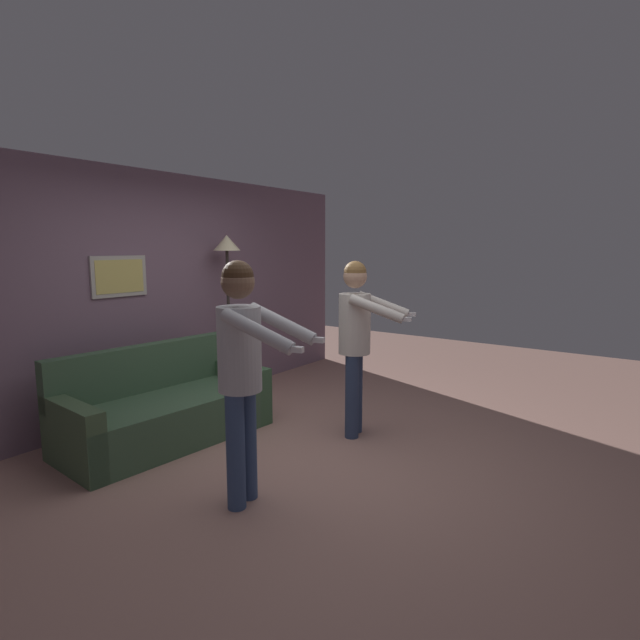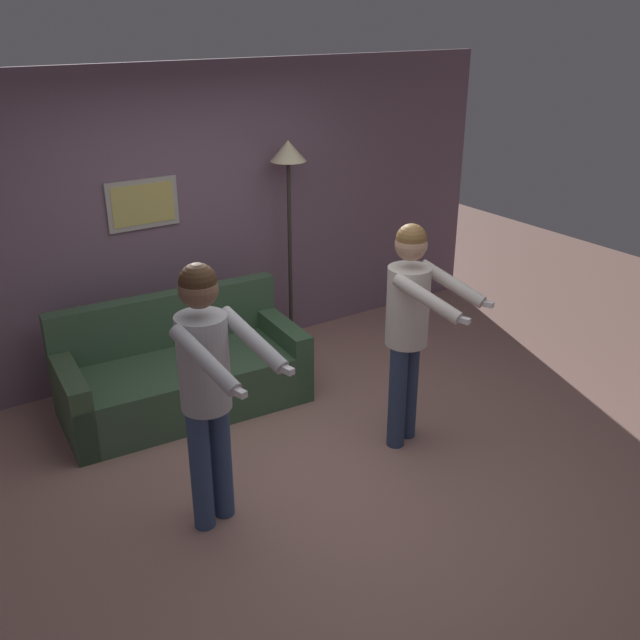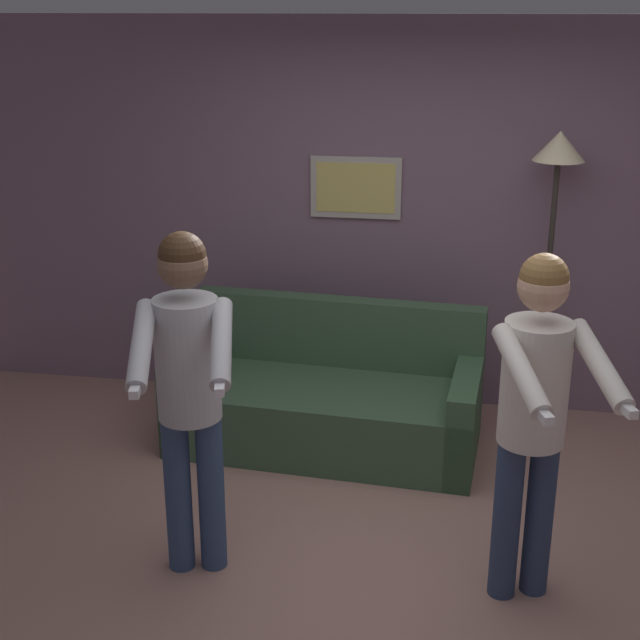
{
  "view_description": "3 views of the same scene",
  "coord_description": "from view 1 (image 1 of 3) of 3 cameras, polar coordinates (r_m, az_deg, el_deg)",
  "views": [
    {
      "loc": [
        -3.29,
        -2.53,
        1.8
      ],
      "look_at": [
        -0.01,
        -0.18,
        1.21
      ],
      "focal_mm": 28.0,
      "sensor_mm": 36.0,
      "label": 1
    },
    {
      "loc": [
        -2.37,
        -3.54,
        2.98
      ],
      "look_at": [
        -0.16,
        -0.24,
        1.24
      ],
      "focal_mm": 40.0,
      "sensor_mm": 36.0,
      "label": 2
    },
    {
      "loc": [
        0.32,
        -3.79,
        2.66
      ],
      "look_at": [
        -0.31,
        -0.03,
        1.3
      ],
      "focal_mm": 50.0,
      "sensor_mm": 36.0,
      "label": 3
    }
  ],
  "objects": [
    {
      "name": "back_wall_assembly",
      "position": [
        5.66,
        -18.67,
        2.86
      ],
      "size": [
        6.4,
        0.09,
        2.6
      ],
      "color": "slate",
      "rests_on": "ground_plane"
    },
    {
      "name": "ground_plane",
      "position": [
        4.52,
        -1.83,
        -15.12
      ],
      "size": [
        12.0,
        12.0,
        0.0
      ],
      "primitive_type": "plane",
      "color": "#A77A6D"
    },
    {
      "name": "torchiere_lamp",
      "position": [
        5.99,
        -10.55,
        6.25
      ],
      "size": [
        0.32,
        0.32,
        1.94
      ],
      "color": "#332D28",
      "rests_on": "ground_plane"
    },
    {
      "name": "person_standing_right",
      "position": [
        4.7,
        4.21,
        -1.34
      ],
      "size": [
        0.57,
        0.73,
        1.67
      ],
      "color": "navy",
      "rests_on": "ground_plane"
    },
    {
      "name": "person_standing_left",
      "position": [
        3.45,
        -8.88,
        -4.49
      ],
      "size": [
        0.54,
        0.73,
        1.72
      ],
      "color": "#344970",
      "rests_on": "ground_plane"
    },
    {
      "name": "couch",
      "position": [
        4.97,
        -17.32,
        -9.88
      ],
      "size": [
        1.96,
        0.99,
        0.87
      ],
      "color": "#3C583E",
      "rests_on": "ground_plane"
    }
  ]
}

